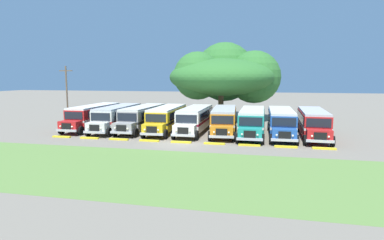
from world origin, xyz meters
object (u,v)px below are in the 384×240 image
(parked_bus_slot_3, at_px, (167,118))
(parked_bus_slot_7, at_px, (281,121))
(parked_bus_slot_8, at_px, (313,122))
(parked_bus_slot_6, at_px, (252,121))
(parked_bus_slot_5, at_px, (224,119))
(parked_bus_slot_4, at_px, (195,118))
(broad_shade_tree, at_px, (225,75))
(utility_pole, at_px, (67,94))
(parked_bus_slot_1, at_px, (117,116))
(parked_bus_slot_2, at_px, (143,117))
(parked_bus_slot_0, at_px, (94,115))

(parked_bus_slot_3, relative_size, parked_bus_slot_7, 1.00)
(parked_bus_slot_8, bearing_deg, parked_bus_slot_6, -84.71)
(parked_bus_slot_5, relative_size, parked_bus_slot_7, 1.01)
(parked_bus_slot_4, xyz_separation_m, parked_bus_slot_7, (9.52, -0.34, 0.00))
(parked_bus_slot_3, height_order, parked_bus_slot_6, same)
(parked_bus_slot_7, relative_size, broad_shade_tree, 0.68)
(utility_pole, bearing_deg, parked_bus_slot_1, -8.51)
(parked_bus_slot_2, relative_size, parked_bus_slot_8, 1.00)
(parked_bus_slot_7, relative_size, utility_pole, 1.41)
(parked_bus_slot_1, xyz_separation_m, parked_bus_slot_7, (19.04, -0.08, 0.00))
(parked_bus_slot_6, bearing_deg, parked_bus_slot_8, 93.76)
(parked_bus_slot_5, bearing_deg, parked_bus_slot_8, 84.19)
(parked_bus_slot_3, relative_size, utility_pole, 1.42)
(parked_bus_slot_5, xyz_separation_m, parked_bus_slot_7, (6.18, -0.37, 0.00))
(parked_bus_slot_5, distance_m, parked_bus_slot_6, 3.19)
(parked_bus_slot_8, relative_size, utility_pole, 1.42)
(parked_bus_slot_6, xyz_separation_m, parked_bus_slot_7, (3.06, 0.28, 0.00))
(parked_bus_slot_6, height_order, utility_pole, utility_pole)
(parked_bus_slot_7, relative_size, parked_bus_slot_8, 1.00)
(parked_bus_slot_5, height_order, parked_bus_slot_8, same)
(parked_bus_slot_1, bearing_deg, parked_bus_slot_2, 96.30)
(broad_shade_tree, bearing_deg, parked_bus_slot_2, -124.16)
(parked_bus_slot_6, xyz_separation_m, parked_bus_slot_8, (6.31, 0.43, 0.00))
(parked_bus_slot_3, height_order, parked_bus_slot_7, same)
(parked_bus_slot_0, xyz_separation_m, parked_bus_slot_6, (19.32, -0.75, 0.00))
(parked_bus_slot_1, distance_m, parked_bus_slot_2, 3.11)
(parked_bus_slot_5, distance_m, utility_pole, 20.41)
(parked_bus_slot_1, height_order, broad_shade_tree, broad_shade_tree)
(parked_bus_slot_8, xyz_separation_m, utility_pole, (-29.67, 1.03, 2.51))
(parked_bus_slot_0, xyz_separation_m, broad_shade_tree, (14.76, 12.34, 4.96))
(parked_bus_slot_2, relative_size, parked_bus_slot_6, 1.00)
(parked_bus_slot_8, bearing_deg, parked_bus_slot_3, -89.19)
(parked_bus_slot_5, bearing_deg, parked_bus_slot_0, -94.85)
(parked_bus_slot_2, bearing_deg, parked_bus_slot_1, -80.78)
(parked_bus_slot_2, distance_m, parked_bus_slot_7, 15.97)
(parked_bus_slot_6, distance_m, parked_bus_slot_8, 6.33)
(parked_bus_slot_3, xyz_separation_m, parked_bus_slot_5, (6.70, 0.06, 0.00))
(parked_bus_slot_2, bearing_deg, parked_bus_slot_3, 87.58)
(broad_shade_tree, bearing_deg, parked_bus_slot_1, -131.92)
(parked_bus_slot_6, bearing_deg, broad_shade_tree, -160.97)
(parked_bus_slot_0, relative_size, parked_bus_slot_5, 0.99)
(parked_bus_slot_6, distance_m, utility_pole, 23.54)
(parked_bus_slot_1, distance_m, utility_pole, 7.87)
(parked_bus_slot_8, bearing_deg, parked_bus_slot_0, -89.35)
(parked_bus_slot_5, distance_m, parked_bus_slot_7, 6.19)
(parked_bus_slot_8, distance_m, broad_shade_tree, 17.40)
(parked_bus_slot_3, bearing_deg, parked_bus_slot_6, 85.11)
(parked_bus_slot_1, bearing_deg, parked_bus_slot_0, -98.26)
(parked_bus_slot_4, height_order, parked_bus_slot_8, same)
(parked_bus_slot_7, bearing_deg, parked_bus_slot_6, -85.36)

